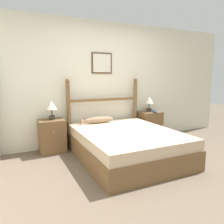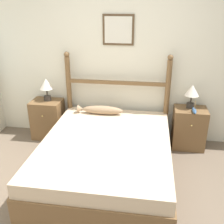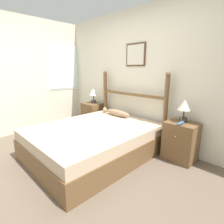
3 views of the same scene
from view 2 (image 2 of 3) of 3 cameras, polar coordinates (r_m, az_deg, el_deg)
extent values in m
plane|color=brown|center=(3.05, -1.51, -19.99)|extent=(16.00, 16.00, 0.00)
cube|color=beige|center=(4.03, 2.64, 11.47)|extent=(6.40, 0.06, 2.55)
cube|color=#4C3823|center=(3.93, 1.38, 17.44)|extent=(0.45, 0.02, 0.43)
cube|color=beige|center=(3.92, 1.35, 17.42)|extent=(0.39, 0.01, 0.37)
cube|color=brown|center=(3.44, -1.20, -10.92)|extent=(1.60, 2.02, 0.32)
cube|color=#CCB293|center=(3.31, -1.23, -7.36)|extent=(1.56, 1.98, 0.17)
cylinder|color=brown|center=(4.23, -9.23, 3.04)|extent=(0.08, 0.08, 1.31)
sphere|color=brown|center=(4.05, -9.86, 12.25)|extent=(0.08, 0.08, 0.08)
cylinder|color=brown|center=(4.05, 11.78, 1.91)|extent=(0.08, 0.08, 1.31)
sphere|color=brown|center=(3.86, 12.62, 11.51)|extent=(0.08, 0.08, 0.08)
cube|color=brown|center=(3.98, 1.08, 6.42)|extent=(1.52, 0.05, 0.05)
cube|color=brown|center=(4.39, -13.77, -1.45)|extent=(0.47, 0.38, 0.62)
sphere|color=tan|center=(4.16, -14.94, -0.86)|extent=(0.02, 0.02, 0.02)
cube|color=brown|center=(4.13, 16.37, -3.35)|extent=(0.47, 0.38, 0.62)
sphere|color=tan|center=(3.89, 16.92, -2.85)|extent=(0.02, 0.02, 0.02)
cylinder|color=#2D2823|center=(4.27, -13.85, 2.93)|extent=(0.11, 0.11, 0.07)
cylinder|color=#2D2823|center=(4.24, -13.97, 4.16)|extent=(0.02, 0.02, 0.12)
cone|color=beige|center=(4.20, -14.16, 5.97)|extent=(0.21, 0.21, 0.16)
cylinder|color=#2D2823|center=(4.03, 16.68, 1.38)|extent=(0.11, 0.11, 0.07)
cylinder|color=#2D2823|center=(4.00, 16.83, 2.66)|extent=(0.02, 0.02, 0.12)
cone|color=beige|center=(3.95, 17.06, 4.57)|extent=(0.21, 0.21, 0.16)
ellipsoid|color=#335684|center=(3.89, 17.47, 0.29)|extent=(0.06, 0.21, 0.05)
cylinder|color=#997F56|center=(3.86, 17.63, 1.50)|extent=(0.01, 0.01, 0.13)
ellipsoid|color=#997A5B|center=(3.96, -2.04, 0.43)|extent=(0.62, 0.14, 0.13)
cone|color=#997A5B|center=(4.03, -6.87, 0.71)|extent=(0.08, 0.12, 0.12)
camera|label=1|loc=(2.43, -85.06, -15.35)|focal=35.00mm
camera|label=3|loc=(2.10, 61.12, -7.72)|focal=28.00mm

